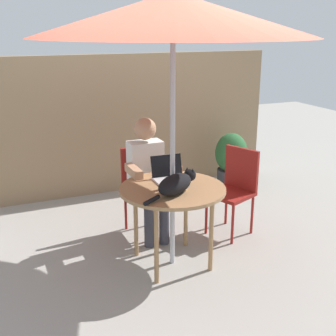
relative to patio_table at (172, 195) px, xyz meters
name	(u,v)px	position (x,y,z in m)	size (l,w,h in m)	color
ground_plane	(172,262)	(0.00, 0.00, -0.68)	(14.00, 14.00, 0.00)	gray
fence_back	(108,125)	(0.00, 2.06, 0.21)	(4.52, 0.08, 1.77)	#937756
patio_table	(172,195)	(0.00, 0.00, 0.00)	(0.95, 0.95, 0.74)	#9E754C
patio_umbrella	(173,15)	(0.00, 0.00, 1.51)	(2.29, 2.29, 2.36)	#B7B7BC
chair_occupied	(143,183)	(0.00, 0.77, -0.14)	(0.40, 0.40, 0.90)	maroon
chair_empty	(235,184)	(0.88, 0.36, -0.14)	(0.52, 0.52, 0.90)	maroon
person_seated	(148,172)	(0.00, 0.61, 0.03)	(0.48, 0.48, 1.24)	white
laptop	(168,172)	(0.06, 0.23, 0.13)	(0.31, 0.26, 0.21)	silver
cat	(177,184)	(-0.02, -0.14, 0.15)	(0.59, 0.37, 0.17)	black
potted_plant_near_fence	(231,160)	(1.53, 1.53, -0.28)	(0.43, 0.43, 0.76)	#33383D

